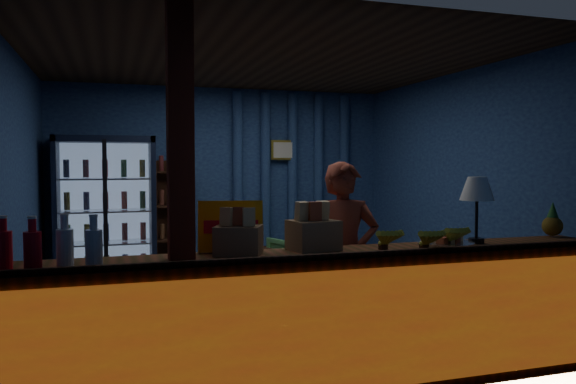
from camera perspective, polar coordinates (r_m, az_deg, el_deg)
name	(u,v)px	position (r m, az deg, el deg)	size (l,w,h in m)	color
ground	(264,316)	(5.90, -2.47, -12.45)	(4.60, 4.60, 0.00)	#515154
room_walls	(263,163)	(5.69, -2.51, 2.97)	(4.60, 4.60, 4.60)	navy
counter	(334,320)	(4.03, 4.71, -12.79)	(4.40, 0.57, 0.99)	brown
support_post	(181,205)	(3.63, -10.82, -1.35)	(0.16, 0.16, 2.60)	maroon
beverage_cooler	(106,213)	(7.44, -18.02, -2.07)	(1.20, 0.62, 1.90)	black
bottle_shelf	(173,221)	(7.64, -11.59, -2.91)	(0.50, 0.28, 1.60)	#3E1F13
curtain_folds	(293,182)	(8.03, 0.46, 1.06)	(1.74, 0.14, 2.50)	navy
framed_picture	(283,150)	(7.94, -0.47, 4.28)	(0.36, 0.04, 0.28)	gold
shopkeeper	(344,258)	(4.65, 5.73, -6.68)	(0.58, 0.38, 1.58)	#943B28
green_chair	(302,261)	(7.24, 1.48, -6.99)	(0.67, 0.69, 0.63)	#56AC5F
side_table	(252,268)	(7.17, -3.73, -7.69)	(0.55, 0.42, 0.58)	#3E1F13
yellow_sign	(231,226)	(3.92, -5.85, -3.50)	(0.46, 0.18, 0.36)	#EBA10C
soda_bottles	(49,248)	(3.55, -23.10, -5.23)	(0.59, 0.18, 0.32)	red
snack_box_left	(239,238)	(3.81, -5.05, -4.66)	(0.38, 0.35, 0.32)	olive
snack_box_centre	(313,233)	(4.01, 2.61, -4.16)	(0.37, 0.32, 0.35)	olive
pastry_tray	(446,242)	(4.43, 15.76, -4.88)	(0.43, 0.43, 0.07)	silver
banana_bunches	(422,237)	(4.15, 13.47, -4.51)	(0.79, 0.30, 0.17)	yellow
table_lamp	(477,191)	(4.54, 18.65, 0.06)	(0.26, 0.26, 0.51)	black
pineapple	(552,223)	(5.20, 25.28, -2.84)	(0.17, 0.17, 0.29)	#836017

